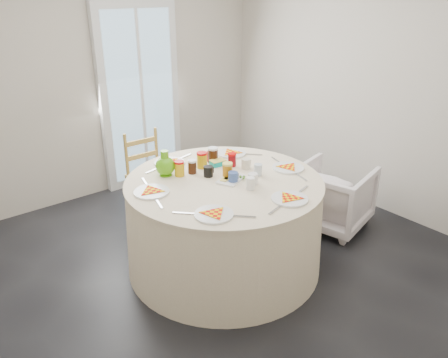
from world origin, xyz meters
TOP-DOWN VIEW (x-y plane):
  - floor at (0.00, 0.00)m, footprint 4.00×4.00m
  - wall_back at (0.00, 2.00)m, footprint 4.00×0.02m
  - wall_right at (2.00, 0.00)m, footprint 0.02×4.00m
  - glass_door at (0.40, 1.95)m, footprint 1.00×0.08m
  - table at (0.02, -0.04)m, footprint 1.65×1.65m
  - wooden_chair at (-0.01, 1.10)m, footprint 0.41×0.39m
  - armchair at (1.28, -0.20)m, footprint 0.77×0.80m
  - place_settings at (0.02, -0.04)m, footprint 1.78×1.78m
  - jar_cluster at (0.02, 0.20)m, footprint 0.60×0.46m
  - butter_tub at (0.18, 0.23)m, footprint 0.14×0.10m
  - green_pitcher at (-0.29, 0.34)m, footprint 0.16×0.16m
  - cheese_platter at (0.07, -0.08)m, footprint 0.29×0.25m
  - mugs_glasses at (0.15, -0.03)m, footprint 0.64×0.64m

SIDE VIEW (x-z plane):
  - floor at x=0.00m, z-range 0.00..0.00m
  - table at x=0.02m, z-range -0.04..0.79m
  - armchair at x=1.28m, z-range 0.04..0.74m
  - wooden_chair at x=-0.01m, z-range 0.02..0.92m
  - place_settings at x=0.02m, z-range 0.76..0.78m
  - cheese_platter at x=0.07m, z-range 0.76..0.79m
  - butter_tub at x=0.18m, z-range 0.76..0.81m
  - mugs_glasses at x=0.15m, z-range 0.76..0.86m
  - jar_cluster at x=0.02m, z-range 0.74..0.90m
  - green_pitcher at x=-0.29m, z-range 0.77..0.97m
  - glass_door at x=0.40m, z-range 0.00..2.10m
  - wall_back at x=0.00m, z-range 0.00..2.60m
  - wall_right at x=2.00m, z-range 0.00..2.60m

